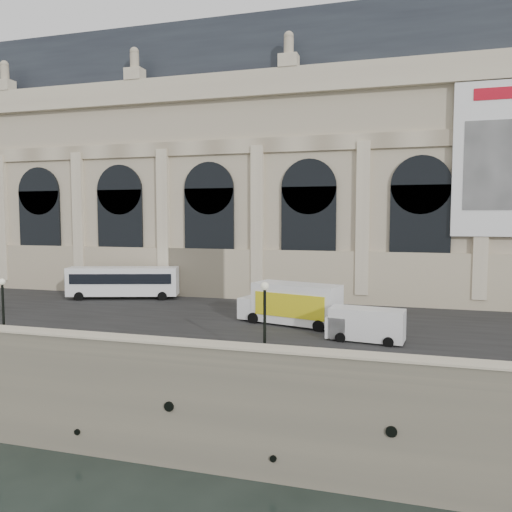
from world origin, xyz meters
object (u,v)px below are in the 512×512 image
Objects in this scene: van_c at (362,324)px; lamp_right at (265,322)px; lamp_left at (3,310)px; box_truck at (291,304)px; bus_left at (123,281)px.

lamp_right reaches higher than van_c.
lamp_right reaches higher than lamp_left.
box_truck is at bearing 29.76° from lamp_left.
box_truck is 10.04m from lamp_right.
lamp_right is (0.58, -10.00, 0.67)m from box_truck.
lamp_left is (1.16, -16.93, 0.26)m from bus_left.
bus_left is at bearing 138.23° from lamp_right.
lamp_left reaches higher than van_c.
van_c is at bearing 51.61° from lamp_right.
bus_left is 26.34m from van_c.
van_c is at bearing -24.14° from bus_left.
van_c is 8.06m from lamp_right.
van_c is 23.70m from lamp_left.
box_truck is (-5.54, 3.74, 0.46)m from van_c.
box_truck is at bearing 93.35° from lamp_right.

